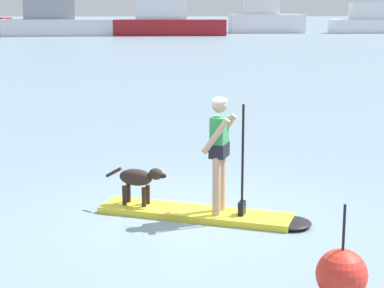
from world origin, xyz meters
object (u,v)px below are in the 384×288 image
dog (139,179)px  paddleboard (209,215)px  moored_boat_far_starboard (167,21)px  person_paddler (220,146)px  moored_boat_starboard (379,22)px  marker_buoy (342,274)px  moored_boat_far_port (56,21)px  moored_boat_outer (265,20)px

dog → paddleboard: bearing=-20.8°
moored_boat_far_starboard → person_paddler: bearing=-89.8°
person_paddler → dog: person_paddler is taller
dog → moored_boat_starboard: bearing=69.3°
dog → marker_buoy: bearing=-55.1°
dog → moored_boat_starboard: 72.36m
dog → person_paddler: bearing=-20.8°
paddleboard → marker_buoy: marker_buoy is taller
paddleboard → dog: size_ratio=3.35×
person_paddler → moored_boat_far_port: 62.96m
moored_boat_starboard → marker_buoy: (-23.35, -70.91, -1.03)m
person_paddler → marker_buoy: bearing=-69.1°
paddleboard → person_paddler: bearing=-20.8°
moored_boat_far_starboard → moored_boat_starboard: bearing=12.2°
marker_buoy → moored_boat_far_starboard: bearing=91.2°
person_paddler → moored_boat_starboard: (24.42, 68.12, 0.22)m
dog → moored_boat_outer: size_ratio=0.11×
moored_boat_far_port → moored_boat_starboard: 36.88m
dog → moored_boat_outer: (12.50, 68.81, 0.98)m
moored_boat_far_port → paddleboard: bearing=-79.2°
paddleboard → moored_boat_starboard: (24.56, 68.07, 1.26)m
paddleboard → dog: (-1.05, 0.40, 0.45)m
moored_boat_far_port → moored_boat_starboard: bearing=9.8°
paddleboard → moored_boat_far_port: size_ratio=0.27×
person_paddler → paddleboard: bearing=159.2°
moored_boat_starboard → moored_boat_outer: bearing=175.0°
moored_boat_far_port → dog: bearing=-80.1°
paddleboard → moored_boat_far_starboard: size_ratio=0.27×
moored_boat_far_starboard → marker_buoy: (1.32, -65.58, -1.26)m
moored_boat_far_port → moored_boat_outer: size_ratio=1.36×
paddleboard → moored_boat_outer: bearing=80.6°
moored_boat_outer → marker_buoy: moored_boat_outer is taller
moored_boat_far_starboard → moored_boat_starboard: (24.68, 5.32, -0.23)m
moored_boat_far_port → moored_boat_starboard: size_ratio=0.98×
marker_buoy → dog: bearing=124.9°
person_paddler → moored_boat_outer: (11.30, 69.27, 0.39)m
moored_boat_far_starboard → moored_boat_starboard: moored_boat_far_starboard is taller
person_paddler → marker_buoy: (1.06, -2.78, -0.82)m
moored_boat_starboard → moored_boat_far_starboard: bearing=-167.8°
person_paddler → moored_boat_far_port: bearing=100.9°
paddleboard → moored_boat_starboard: size_ratio=0.26×
moored_boat_far_port → moored_boat_far_starboard: (11.65, 0.98, -0.02)m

